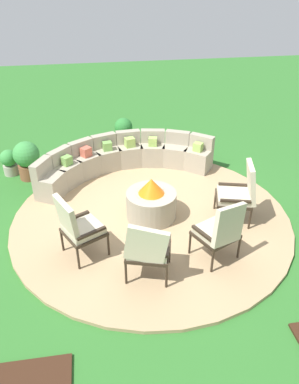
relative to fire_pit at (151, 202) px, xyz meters
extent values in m
plane|color=#2D6B28|center=(0.00, 0.00, -0.37)|extent=(24.00, 24.00, 0.00)
cylinder|color=tan|center=(0.00, 0.00, -0.34)|extent=(4.93, 4.93, 0.06)
cylinder|color=#9E937F|center=(0.00, 0.00, -0.06)|extent=(0.88, 0.88, 0.49)
cylinder|color=black|center=(0.00, 0.00, 0.16)|extent=(0.57, 0.57, 0.06)
cone|color=orange|center=(0.00, 0.00, 0.33)|extent=(0.46, 0.46, 0.28)
cube|color=#9E937F|center=(1.28, 1.59, -0.07)|extent=(0.69, 0.68, 0.47)
cube|color=#9E937F|center=(1.37, 1.70, 0.30)|extent=(0.51, 0.45, 0.28)
cube|color=#9E937F|center=(0.85, 1.86, -0.07)|extent=(0.66, 0.63, 0.47)
cube|color=#9E937F|center=(0.91, 1.99, 0.30)|extent=(0.54, 0.36, 0.28)
cube|color=#9E937F|center=(0.36, 2.01, -0.07)|extent=(0.59, 0.53, 0.47)
cube|color=#9E937F|center=(0.38, 2.15, 0.30)|extent=(0.54, 0.25, 0.28)
cube|color=#9E937F|center=(-0.15, 2.03, -0.07)|extent=(0.56, 0.49, 0.47)
cube|color=#9E937F|center=(-0.16, 2.18, 0.30)|extent=(0.53, 0.20, 0.28)
cube|color=#9E937F|center=(-0.65, 1.93, -0.07)|extent=(0.64, 0.59, 0.47)
cube|color=#9E937F|center=(-0.70, 2.07, 0.30)|extent=(0.55, 0.32, 0.28)
cube|color=#9E937F|center=(-1.12, 1.71, -0.07)|extent=(0.68, 0.66, 0.47)
cube|color=#9E937F|center=(-1.19, 1.83, 0.30)|extent=(0.53, 0.42, 0.28)
cube|color=#9E937F|center=(-1.51, 1.38, -0.07)|extent=(0.69, 0.69, 0.47)
cube|color=#9E937F|center=(-1.61, 1.47, 0.30)|extent=(0.47, 0.49, 0.28)
cube|color=#9E937F|center=(-1.80, 0.96, -0.07)|extent=(0.64, 0.67, 0.47)
cube|color=#9E937F|center=(-1.93, 1.03, 0.30)|extent=(0.39, 0.54, 0.28)
cube|color=#BC5B47|center=(-1.09, 1.67, 0.26)|extent=(0.25, 0.25, 0.19)
cube|color=#70A34C|center=(-0.64, 1.88, 0.25)|extent=(0.20, 0.18, 0.18)
cube|color=#70A34C|center=(-1.47, 1.34, 0.25)|extent=(0.24, 0.23, 0.18)
cube|color=#93B756|center=(-0.15, 1.98, 0.26)|extent=(0.23, 0.21, 0.20)
cube|color=#93B756|center=(0.35, 1.96, 0.25)|extent=(0.21, 0.19, 0.18)
cube|color=#93B756|center=(1.25, 1.55, 0.25)|extent=(0.24, 0.23, 0.18)
cylinder|color=#2D2319|center=(-1.07, -0.45, -0.12)|extent=(0.04, 0.04, 0.38)
cylinder|color=#2D2319|center=(-0.82, -0.91, -0.12)|extent=(0.04, 0.04, 0.38)
cylinder|color=#2D2319|center=(-1.53, -0.69, -0.12)|extent=(0.04, 0.04, 0.38)
cylinder|color=#2D2319|center=(-1.28, -1.16, -0.12)|extent=(0.04, 0.04, 0.38)
cube|color=#2D2319|center=(-1.17, -0.80, 0.10)|extent=(0.76, 0.76, 0.05)
cube|color=beige|center=(-1.17, -0.80, 0.17)|extent=(0.70, 0.70, 0.09)
cube|color=beige|center=(-1.38, -0.92, 0.45)|extent=(0.36, 0.57, 0.68)
cube|color=#2D2319|center=(-1.29, -0.58, 0.23)|extent=(0.44, 0.27, 0.04)
cube|color=#2D2319|center=(-1.05, -1.02, 0.23)|extent=(0.44, 0.27, 0.04)
cylinder|color=#2D2319|center=(-0.47, -1.07, -0.12)|extent=(0.04, 0.04, 0.38)
cylinder|color=#2D2319|center=(0.08, -1.23, -0.12)|extent=(0.04, 0.04, 0.38)
cylinder|color=#2D2319|center=(-0.61, -1.56, -0.12)|extent=(0.04, 0.04, 0.38)
cylinder|color=#2D2319|center=(-0.06, -1.72, -0.12)|extent=(0.04, 0.04, 0.38)
cube|color=#2D2319|center=(-0.27, -1.39, 0.10)|extent=(0.74, 0.70, 0.05)
cube|color=beige|center=(-0.27, -1.39, 0.17)|extent=(0.68, 0.65, 0.09)
cube|color=beige|center=(-0.33, -1.62, 0.40)|extent=(0.63, 0.28, 0.64)
cube|color=#2D2319|center=(-0.53, -1.32, 0.23)|extent=(0.18, 0.47, 0.04)
cube|color=#2D2319|center=(0.00, -1.47, 0.23)|extent=(0.18, 0.47, 0.04)
cylinder|color=#2D2319|center=(0.43, -1.07, -0.12)|extent=(0.04, 0.04, 0.38)
cylinder|color=#2D2319|center=(0.93, -0.83, -0.12)|extent=(0.04, 0.04, 0.38)
cylinder|color=#2D2319|center=(0.66, -1.53, -0.12)|extent=(0.04, 0.04, 0.38)
cylinder|color=#2D2319|center=(1.15, -1.29, -0.12)|extent=(0.04, 0.04, 0.38)
cube|color=#2D2319|center=(0.79, -1.18, 0.10)|extent=(0.77, 0.74, 0.05)
cube|color=beige|center=(0.79, -1.18, 0.17)|extent=(0.70, 0.68, 0.09)
cube|color=beige|center=(0.89, -1.39, 0.42)|extent=(0.57, 0.38, 0.67)
cube|color=#2D2319|center=(0.56, -1.29, 0.23)|extent=(0.25, 0.44, 0.04)
cube|color=#2D2319|center=(1.03, -1.06, 0.23)|extent=(0.25, 0.44, 0.04)
cylinder|color=#2D2319|center=(1.05, -0.48, -0.12)|extent=(0.04, 0.04, 0.38)
cylinder|color=#2D2319|center=(1.19, 0.06, -0.12)|extent=(0.04, 0.04, 0.38)
cylinder|color=#2D2319|center=(1.59, -0.62, -0.12)|extent=(0.04, 0.04, 0.38)
cylinder|color=#2D2319|center=(1.73, -0.08, -0.12)|extent=(0.04, 0.04, 0.38)
cube|color=#2D2319|center=(1.39, -0.28, 0.10)|extent=(0.72, 0.72, 0.05)
cube|color=beige|center=(1.39, -0.28, 0.17)|extent=(0.67, 0.66, 0.09)
cube|color=beige|center=(1.64, -0.34, 0.45)|extent=(0.31, 0.60, 0.68)
cube|color=#2D2319|center=(1.33, -0.54, 0.23)|extent=(0.50, 0.18, 0.04)
cube|color=#2D2319|center=(1.46, -0.02, 0.23)|extent=(0.50, 0.18, 0.04)
cylinder|color=#A89E8E|center=(-0.17, 3.24, -0.22)|extent=(0.34, 0.34, 0.29)
sphere|color=#2D7A33|center=(-0.17, 3.24, 0.11)|extent=(0.44, 0.44, 0.44)
cylinder|color=#A89E8E|center=(-2.74, 2.12, -0.25)|extent=(0.31, 0.31, 0.22)
sphere|color=#3D8E42|center=(-2.74, 2.12, 0.02)|extent=(0.36, 0.36, 0.36)
sphere|color=#E55638|center=(-2.69, 2.12, 0.10)|extent=(0.14, 0.14, 0.14)
cylinder|color=brown|center=(-2.32, 1.89, -0.21)|extent=(0.42, 0.42, 0.32)
sphere|color=#3D8E42|center=(-2.32, 1.89, 0.19)|extent=(0.54, 0.54, 0.54)
sphere|color=#E55638|center=(-2.26, 1.89, 0.29)|extent=(0.19, 0.19, 0.19)
camera|label=1|loc=(-0.89, -5.46, 3.67)|focal=35.38mm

